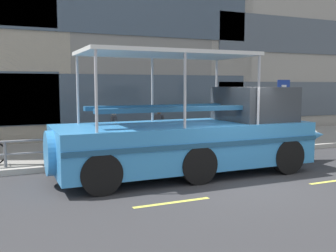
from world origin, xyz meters
name	(u,v)px	position (x,y,z in m)	size (l,w,h in m)	color
ground_plane	(238,181)	(0.00, 0.00, 0.00)	(120.00, 120.00, 0.00)	#333335
sidewalk	(159,147)	(0.00, 5.60, 0.09)	(32.00, 4.80, 0.18)	gray
curb_edge	(187,157)	(0.00, 3.11, 0.09)	(32.00, 0.18, 0.18)	#B2ADA3
lane_centreline	(263,190)	(0.00, -1.04, 0.00)	(25.80, 0.12, 0.01)	#DBD64C
curb_guardrail	(158,140)	(-0.91, 3.45, 0.70)	(12.78, 0.09, 0.78)	gray
parking_sign	(283,101)	(4.63, 3.82, 1.92)	(0.60, 0.12, 2.56)	#4C4F54
duck_tour_boat	(200,135)	(-0.45, 1.32, 1.09)	(9.07, 2.62, 3.44)	#388CD1
pedestrian_near_bow	(245,118)	(3.06, 4.15, 1.23)	(0.24, 0.51, 1.75)	black
pedestrian_mid_left	(159,125)	(-0.40, 4.59, 1.09)	(0.30, 0.36, 1.50)	#1E2338
pedestrian_mid_right	(114,127)	(-2.21, 4.21, 1.11)	(0.21, 0.45, 1.54)	black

